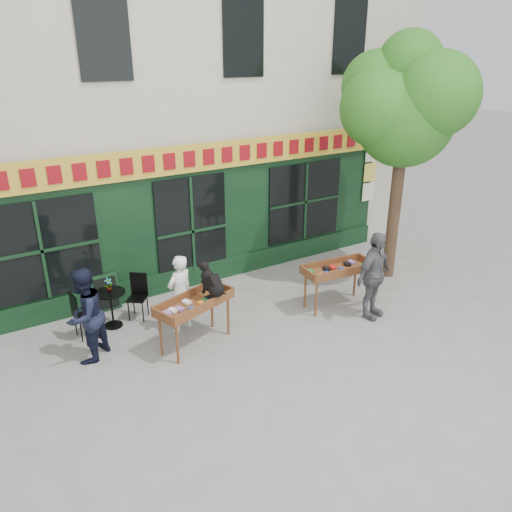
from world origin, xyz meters
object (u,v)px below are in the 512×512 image
(dog, at_px, (212,279))
(book_cart_right, at_px, (338,271))
(woman, at_px, (180,293))
(man_right, at_px, (374,276))
(book_cart_center, at_px, (195,305))
(bistro_table, at_px, (111,302))
(man_left, at_px, (85,316))

(dog, height_order, book_cart_right, dog)
(woman, bearing_deg, man_right, 137.88)
(book_cart_center, height_order, man_right, man_right)
(man_right, bearing_deg, book_cart_center, 151.11)
(book_cart_right, distance_m, man_right, 0.81)
(bistro_table, relative_size, man_left, 0.44)
(book_cart_center, distance_m, woman, 0.65)
(book_cart_center, xyz_separation_m, book_cart_right, (3.24, -0.21, 0.00))
(book_cart_center, xyz_separation_m, man_left, (-1.83, 0.59, 0.05))
(book_cart_right, bearing_deg, man_right, -61.98)
(bistro_table, xyz_separation_m, man_left, (-0.70, -0.90, 0.33))
(man_right, xyz_separation_m, bistro_table, (-4.67, 2.44, -0.38))
(man_right, distance_m, bistro_table, 5.29)
(woman, distance_m, bistro_table, 1.42)
(woman, height_order, man_right, man_right)
(dog, bearing_deg, woman, 98.83)
(book_cart_center, distance_m, book_cart_right, 3.25)
(man_left, bearing_deg, bistro_table, -168.91)
(dog, relative_size, man_left, 0.34)
(book_cart_center, xyz_separation_m, dog, (0.35, -0.05, 0.47))
(book_cart_center, xyz_separation_m, man_right, (3.54, -0.96, 0.10))
(book_cart_center, height_order, man_left, man_left)
(woman, relative_size, man_left, 0.90)
(book_cart_center, distance_m, man_left, 1.92)
(bistro_table, height_order, man_left, man_left)
(book_cart_right, bearing_deg, woman, 171.43)
(dog, height_order, man_right, man_right)
(book_cart_center, bearing_deg, woman, 72.27)
(book_cart_center, relative_size, man_right, 0.87)
(book_cart_right, xyz_separation_m, man_left, (-5.07, 0.79, 0.05))
(dog, distance_m, book_cart_right, 2.94)
(woman, relative_size, book_cart_right, 1.01)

